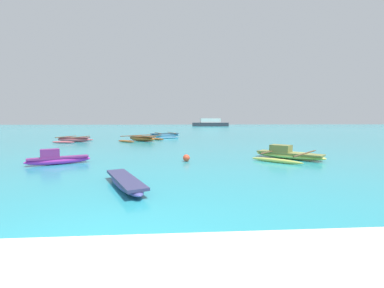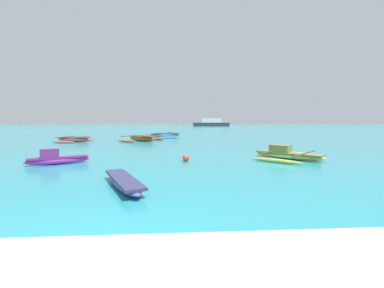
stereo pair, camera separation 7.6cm
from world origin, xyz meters
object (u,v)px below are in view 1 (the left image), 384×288
moored_boat_4 (57,159)px  mooring_buoy_0 (186,158)px  moored_boat_1 (165,135)px  distant_ferry (210,123)px  moored_boat_5 (288,154)px  moored_boat_0 (74,139)px  moored_boat_2 (142,138)px  moored_boat_3 (125,182)px

moored_boat_4 → mooring_buoy_0: (5.82, 0.43, -0.08)m
moored_boat_1 → distant_ferry: size_ratio=0.38×
moored_boat_4 → distant_ferry: bearing=49.3°
moored_boat_4 → moored_boat_5: 11.12m
moored_boat_1 → moored_boat_0: bearing=-158.1°
moored_boat_5 → distant_ferry: (6.60, 74.46, 0.86)m
moored_boat_1 → mooring_buoy_0: 17.95m
moored_boat_2 → moored_boat_3: size_ratio=1.41×
moored_boat_2 → moored_boat_3: 17.21m
moored_boat_1 → mooring_buoy_0: moored_boat_1 is taller
moored_boat_2 → moored_boat_5: (8.92, -11.97, -0.03)m
moored_boat_1 → distant_ferry: bearing=62.6°
moored_boat_3 → distant_ferry: size_ratio=0.26×
moored_boat_0 → distant_ferry: (21.65, 62.99, 0.86)m
moored_boat_0 → moored_boat_4: bearing=-57.8°
moored_boat_1 → moored_boat_2: moored_boat_1 is taller
moored_boat_0 → moored_boat_5: bearing=-22.9°
moored_boat_1 → moored_boat_5: moored_boat_5 is taller
moored_boat_2 → moored_boat_3: (1.63, -17.13, -0.10)m
mooring_buoy_0 → distant_ferry: size_ratio=0.03×
mooring_buoy_0 → moored_boat_0: bearing=129.3°
moored_boat_1 → moored_boat_3: moored_boat_1 is taller
moored_boat_2 → mooring_buoy_0: (3.66, -12.48, -0.09)m
moored_boat_1 → moored_boat_2: (-2.00, -5.40, 0.00)m
moored_boat_2 → moored_boat_4: bearing=-56.9°
moored_boat_3 → moored_boat_4: moored_boat_4 is taller
moored_boat_0 → moored_boat_3: size_ratio=1.14×
moored_boat_5 → mooring_buoy_0: size_ratio=12.43×
moored_boat_2 → mooring_buoy_0: bearing=-31.0°
moored_boat_0 → distant_ferry: 66.62m
moored_boat_2 → moored_boat_3: bearing=-42.0°
moored_boat_0 → mooring_buoy_0: bearing=-36.3°
moored_boat_1 → moored_boat_5: bearing=-82.3°
moored_boat_0 → moored_boat_1: moored_boat_1 is taller
moored_boat_1 → mooring_buoy_0: size_ratio=13.88×
moored_boat_1 → moored_boat_2: 5.76m
moored_boat_3 → moored_boat_5: size_ratio=0.75×
mooring_buoy_0 → distant_ferry: (11.86, 74.96, 0.92)m
moored_boat_1 → moored_boat_4: moored_boat_4 is taller
distant_ferry → moored_boat_5: bearing=-95.1°
distant_ferry → moored_boat_2: bearing=-103.9°
moored_boat_0 → moored_boat_3: bearing=-50.6°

